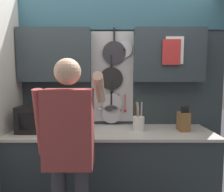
% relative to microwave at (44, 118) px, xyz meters
% --- Properties ---
extents(base_cabinet_counter, '(2.24, 0.65, 0.93)m').
position_rel_microwave_xyz_m(base_cabinet_counter, '(0.76, -0.01, -0.61)').
color(base_cabinet_counter, '#2D383D').
rests_on(base_cabinet_counter, ground_plane).
extents(back_wall_unit, '(2.81, 0.23, 2.52)m').
position_rel_microwave_xyz_m(back_wall_unit, '(0.76, 0.29, 0.43)').
color(back_wall_unit, '#2D383D').
rests_on(back_wall_unit, ground_plane).
extents(microwave, '(0.50, 0.36, 0.29)m').
position_rel_microwave_xyz_m(microwave, '(0.00, 0.00, 0.00)').
color(microwave, black).
rests_on(microwave, base_cabinet_counter).
extents(knife_block, '(0.11, 0.15, 0.29)m').
position_rel_microwave_xyz_m(knife_block, '(1.57, 0.00, -0.04)').
color(knife_block, brown).
rests_on(knife_block, base_cabinet_counter).
extents(utensil_crock, '(0.13, 0.13, 0.33)m').
position_rel_microwave_xyz_m(utensil_crock, '(1.07, 0.00, -0.06)').
color(utensil_crock, white).
rests_on(utensil_crock, base_cabinet_counter).
extents(person, '(0.54, 0.62, 1.67)m').
position_rel_microwave_xyz_m(person, '(0.43, -0.66, -0.07)').
color(person, '#383842').
rests_on(person, ground_plane).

